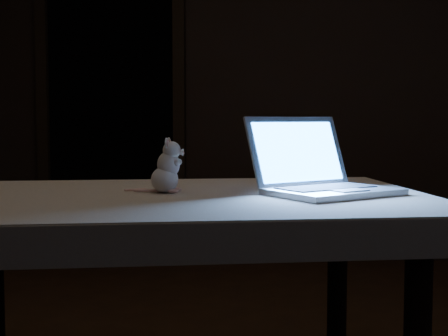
# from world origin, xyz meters

# --- Properties ---
(back_wall) EXTENTS (4.50, 0.04, 2.60)m
(back_wall) POSITION_xyz_m (0.00, 2.50, 1.30)
(back_wall) COLOR black
(back_wall) RESTS_ON ground
(doorway) EXTENTS (1.06, 0.36, 2.13)m
(doorway) POSITION_xyz_m (-1.10, 2.50, 1.06)
(doorway) COLOR black
(doorway) RESTS_ON back_wall
(table) EXTENTS (1.50, 1.17, 0.71)m
(table) POSITION_xyz_m (-0.05, -0.11, 0.35)
(table) COLOR black
(table) RESTS_ON floor
(tablecloth) EXTENTS (1.69, 1.48, 0.09)m
(tablecloth) POSITION_xyz_m (0.02, -0.06, 0.67)
(tablecloth) COLOR beige
(tablecloth) RESTS_ON table
(laptop) EXTENTS (0.45, 0.44, 0.23)m
(laptop) POSITION_xyz_m (0.38, -0.05, 0.83)
(laptop) COLOR silver
(laptop) RESTS_ON tablecloth
(plush_mouse) EXTENTS (0.15, 0.15, 0.15)m
(plush_mouse) POSITION_xyz_m (-0.09, -0.07, 0.79)
(plush_mouse) COLOR silver
(plush_mouse) RESTS_ON tablecloth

